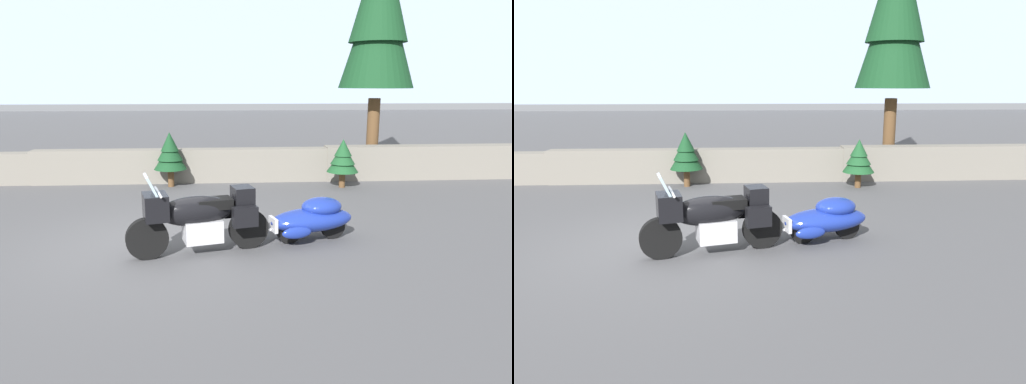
{
  "view_description": "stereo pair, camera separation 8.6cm",
  "coord_description": "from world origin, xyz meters",
  "views": [
    {
      "loc": [
        1.11,
        -7.78,
        2.69
      ],
      "look_at": [
        1.68,
        0.2,
        0.85
      ],
      "focal_mm": 33.38,
      "sensor_mm": 36.0,
      "label": 1
    },
    {
      "loc": [
        1.19,
        -7.78,
        2.69
      ],
      "look_at": [
        1.68,
        0.2,
        0.85
      ],
      "focal_mm": 33.38,
      "sensor_mm": 36.0,
      "label": 2
    }
  ],
  "objects": [
    {
      "name": "pine_sapling_farther",
      "position": [
        -0.26,
        4.7,
        0.9
      ],
      "size": [
        0.86,
        0.86,
        1.44
      ],
      "color": "brown",
      "rests_on": "ground"
    },
    {
      "name": "pine_tree_tall",
      "position": [
        5.63,
        6.26,
        4.87
      ],
      "size": [
        2.16,
        2.16,
        7.77
      ],
      "color": "brown",
      "rests_on": "ground"
    },
    {
      "name": "distant_ridgeline",
      "position": [
        0.0,
        95.27,
        8.0
      ],
      "size": [
        240.0,
        80.0,
        16.0
      ],
      "primitive_type": "cube",
      "color": "#8C9EB7",
      "rests_on": "ground"
    },
    {
      "name": "pine_sapling_near",
      "position": [
        4.24,
        4.28,
        0.79
      ],
      "size": [
        0.82,
        0.82,
        1.27
      ],
      "color": "brown",
      "rests_on": "ground"
    },
    {
      "name": "touring_motorcycle",
      "position": [
        0.72,
        -0.45,
        0.62
      ],
      "size": [
        2.27,
        1.08,
        1.33
      ],
      "color": "black",
      "rests_on": "ground"
    },
    {
      "name": "ground_plane",
      "position": [
        0.0,
        0.0,
        0.0
      ],
      "size": [
        80.0,
        80.0,
        0.0
      ],
      "primitive_type": "plane",
      "color": "#4C4C4F"
    },
    {
      "name": "car_shaped_trailer",
      "position": [
        2.64,
        0.04,
        0.41
      ],
      "size": [
        2.22,
        1.06,
        0.76
      ],
      "color": "black",
      "rests_on": "ground"
    },
    {
      "name": "stone_guard_wall",
      "position": [
        0.61,
        5.27,
        0.46
      ],
      "size": [
        24.0,
        0.57,
        0.96
      ],
      "color": "slate",
      "rests_on": "ground"
    }
  ]
}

